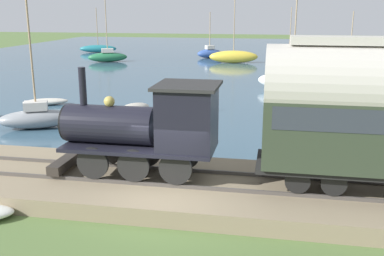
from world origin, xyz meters
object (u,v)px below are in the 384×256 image
sailboat_gray (37,117)px  sailboat_teal (98,49)px  sailboat_yellow (234,57)px  sailboat_navy (289,53)px  sailboat_blue (210,53)px  sailboat_white (292,82)px  steam_locomotive (150,124)px  sailboat_brown (349,63)px  rowboat_off_pier (46,102)px  rowboat_near_shore (135,108)px  sailboat_green (108,56)px  rowboat_far_out (278,146)px

sailboat_gray → sailboat_teal: bearing=-6.8°
sailboat_yellow → sailboat_navy: bearing=-53.8°
sailboat_blue → sailboat_white: bearing=172.9°
sailboat_blue → sailboat_teal: bearing=45.4°
steam_locomotive → sailboat_brown: sailboat_brown is taller
sailboat_navy → rowboat_off_pier: sailboat_navy is taller
sailboat_gray → sailboat_navy: bearing=-44.6°
rowboat_off_pier → rowboat_near_shore: bearing=-122.7°
sailboat_green → sailboat_navy: bearing=-92.4°
sailboat_yellow → sailboat_teal: size_ratio=1.21×
sailboat_white → sailboat_brown: bearing=-0.3°
sailboat_brown → sailboat_green: size_ratio=0.66×
steam_locomotive → sailboat_white: 21.19m
rowboat_far_out → rowboat_near_shore: 10.53m
steam_locomotive → rowboat_off_pier: 16.64m
sailboat_teal → rowboat_off_pier: sailboat_teal is taller
steam_locomotive → sailboat_teal: sailboat_teal is taller
sailboat_gray → sailboat_white: size_ratio=0.67×
steam_locomotive → rowboat_far_out: size_ratio=2.57×
sailboat_teal → sailboat_blue: bearing=-118.2°
sailboat_green → rowboat_near_shore: 27.26m
steam_locomotive → sailboat_teal: 51.95m
sailboat_yellow → rowboat_far_out: 33.14m
sailboat_white → rowboat_far_out: (-15.02, 1.01, -0.51)m
steam_locomotive → rowboat_off_pier: (12.61, 10.65, -2.17)m
steam_locomotive → sailboat_blue: (43.12, 4.41, -1.75)m
sailboat_navy → rowboat_near_shore: 34.45m
steam_locomotive → sailboat_brown: 37.08m
sailboat_gray → sailboat_yellow: bearing=-37.7°
sailboat_teal → sailboat_green: bearing=-166.6°
sailboat_brown → rowboat_off_pier: (-22.63, 22.04, -0.35)m
sailboat_yellow → rowboat_far_out: size_ratio=3.46×
sailboat_blue → sailboat_navy: bearing=-110.9°
sailboat_green → sailboat_teal: sailboat_green is taller
sailboat_brown → rowboat_off_pier: bearing=112.2°
sailboat_gray → sailboat_blue: bearing=-30.5°
sailboat_brown → sailboat_yellow: (2.95, 12.31, 0.17)m
sailboat_gray → rowboat_off_pier: sailboat_gray is taller
steam_locomotive → sailboat_yellow: (38.19, 0.91, -1.66)m
sailboat_gray → rowboat_far_out: size_ratio=3.05×
sailboat_teal → sailboat_blue: size_ratio=1.09×
sailboat_brown → rowboat_off_pier: 31.59m
sailboat_green → sailboat_teal: (10.89, 5.61, -0.09)m
sailboat_yellow → rowboat_off_pier: 27.38m
rowboat_far_out → sailboat_gray: bearing=22.4°
sailboat_gray → sailboat_white: (13.35, -13.37, 0.17)m
steam_locomotive → rowboat_far_out: (5.45, -4.19, -2.15)m
sailboat_yellow → sailboat_blue: (4.93, 3.50, -0.10)m
steam_locomotive → sailboat_yellow: sailboat_yellow is taller
sailboat_blue → rowboat_far_out: size_ratio=2.60×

